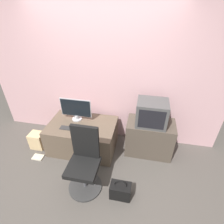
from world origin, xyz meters
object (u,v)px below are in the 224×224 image
Objects in this scene: mouse at (83,130)px; book at (38,157)px; cardboard_box_lower at (38,140)px; keyboard at (70,128)px; office_chair at (84,164)px; crt_tv at (152,113)px; main_monitor at (76,109)px; handbag at (120,191)px.

mouse is 0.30× the size of book.
mouse is at bearing -0.35° from cardboard_box_lower.
office_chair reaches higher than keyboard.
keyboard is at bearing 127.10° from office_chair.
book is at bearing 162.60° from office_chair.
book is at bearing -63.35° from cardboard_box_lower.
office_chair is at bearing -52.90° from keyboard.
keyboard is at bearing 25.86° from book.
keyboard is 0.73× the size of crt_tv.
crt_tv is 0.48× the size of office_chair.
cardboard_box_lower is (-0.74, -0.31, -0.61)m from main_monitor.
mouse is 1.02m from book.
main_monitor reaches higher than book.
crt_tv reaches higher than book.
cardboard_box_lower is (-2.08, -0.29, -0.72)m from crt_tv.
keyboard reaches higher than cardboard_box_lower.
keyboard is 1.13× the size of cardboard_box_lower.
crt_tv reaches higher than mouse.
cardboard_box_lower is at bearing 116.65° from book.
office_chair is (0.46, -0.61, -0.11)m from keyboard.
handbag is (1.01, -0.71, -0.43)m from keyboard.
book is at bearing 165.05° from handbag.
keyboard is at bearing 0.88° from cardboard_box_lower.
handbag reaches higher than book.
keyboard is 1.04× the size of handbag.
office_chair is at bearing 169.86° from handbag.
mouse is 0.06× the size of office_chair.
handbag is 1.66m from book.
crt_tv is 2.20m from book.
main_monitor reaches higher than handbag.
crt_tv is at bearing 44.81° from office_chair.
handbag is (1.00, -1.01, -0.65)m from main_monitor.
main_monitor is 9.91× the size of mouse.
mouse is (0.24, -0.02, 0.01)m from keyboard.
main_monitor is 1.06m from office_chair.
handbag is (0.55, -0.10, -0.32)m from office_chair.
crt_tv is 1.44× the size of handbag.
mouse is 0.12× the size of crt_tv.
crt_tv is (1.36, 0.28, 0.32)m from keyboard.
office_chair is (0.23, -0.59, -0.12)m from mouse.
book is (-1.05, 0.33, -0.43)m from office_chair.
keyboard reaches higher than handbag.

